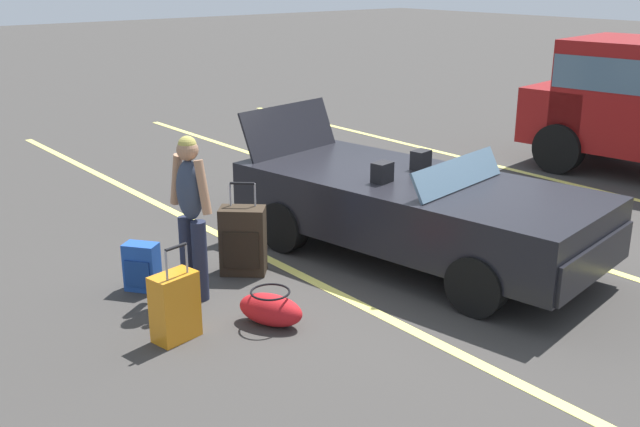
{
  "coord_description": "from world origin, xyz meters",
  "views": [
    {
      "loc": [
        5.42,
        -5.82,
        3.15
      ],
      "look_at": [
        -0.17,
        -1.24,
        0.75
      ],
      "focal_mm": 41.58,
      "sensor_mm": 36.0,
      "label": 1
    }
  ],
  "objects_px": {
    "suitcase_small_carryon": "(142,267)",
    "traveler_person": "(191,209)",
    "convertible_car": "(431,212)",
    "suitcase_large_black": "(243,241)",
    "suitcase_medium_bright": "(175,307)",
    "duffel_bag": "(271,309)"
  },
  "relations": [
    {
      "from": "duffel_bag",
      "to": "suitcase_small_carryon",
      "type": "bearing_deg",
      "value": -159.38
    },
    {
      "from": "convertible_car",
      "to": "suitcase_small_carryon",
      "type": "distance_m",
      "value": 3.15
    },
    {
      "from": "duffel_bag",
      "to": "traveler_person",
      "type": "distance_m",
      "value": 1.28
    },
    {
      "from": "suitcase_medium_bright",
      "to": "traveler_person",
      "type": "bearing_deg",
      "value": -50.98
    },
    {
      "from": "suitcase_large_black",
      "to": "duffel_bag",
      "type": "bearing_deg",
      "value": 20.45
    },
    {
      "from": "suitcase_large_black",
      "to": "suitcase_medium_bright",
      "type": "bearing_deg",
      "value": -13.11
    },
    {
      "from": "convertible_car",
      "to": "duffel_bag",
      "type": "distance_m",
      "value": 2.32
    },
    {
      "from": "suitcase_medium_bright",
      "to": "duffel_bag",
      "type": "bearing_deg",
      "value": -121.16
    },
    {
      "from": "convertible_car",
      "to": "traveler_person",
      "type": "bearing_deg",
      "value": -118.28
    },
    {
      "from": "suitcase_large_black",
      "to": "suitcase_medium_bright",
      "type": "distance_m",
      "value": 1.57
    },
    {
      "from": "suitcase_small_carryon",
      "to": "traveler_person",
      "type": "relative_size",
      "value": 0.3
    },
    {
      "from": "convertible_car",
      "to": "traveler_person",
      "type": "distance_m",
      "value": 2.66
    },
    {
      "from": "suitcase_medium_bright",
      "to": "suitcase_small_carryon",
      "type": "distance_m",
      "value": 1.19
    },
    {
      "from": "suitcase_large_black",
      "to": "suitcase_medium_bright",
      "type": "height_order",
      "value": "suitcase_large_black"
    },
    {
      "from": "suitcase_large_black",
      "to": "traveler_person",
      "type": "height_order",
      "value": "traveler_person"
    },
    {
      "from": "duffel_bag",
      "to": "suitcase_large_black",
      "type": "bearing_deg",
      "value": 157.52
    },
    {
      "from": "suitcase_small_carryon",
      "to": "suitcase_medium_bright",
      "type": "bearing_deg",
      "value": 40.94
    },
    {
      "from": "suitcase_medium_bright",
      "to": "convertible_car",
      "type": "bearing_deg",
      "value": -103.46
    },
    {
      "from": "convertible_car",
      "to": "duffel_bag",
      "type": "bearing_deg",
      "value": -95.95
    },
    {
      "from": "suitcase_medium_bright",
      "to": "suitcase_small_carryon",
      "type": "xyz_separation_m",
      "value": [
        -1.17,
        0.25,
        -0.07
      ]
    },
    {
      "from": "convertible_car",
      "to": "suitcase_large_black",
      "type": "xyz_separation_m",
      "value": [
        -1.06,
        -1.78,
        -0.22
      ]
    },
    {
      "from": "suitcase_small_carryon",
      "to": "duffel_bag",
      "type": "distance_m",
      "value": 1.58
    }
  ]
}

